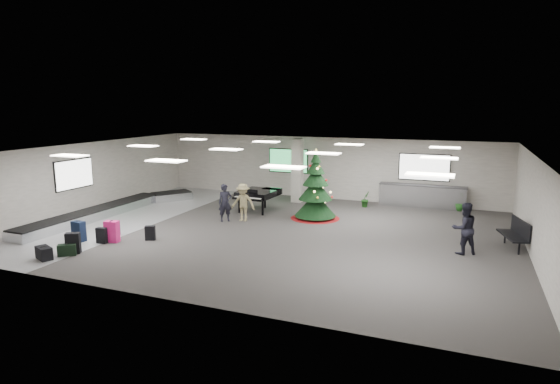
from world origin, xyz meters
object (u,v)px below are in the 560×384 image
at_px(christmas_tree, 315,195).
at_px(traveler_bench, 464,228).
at_px(service_counter, 422,196).
at_px(bench, 516,233).
at_px(traveler_b, 243,202).
at_px(potted_plant_left, 365,199).
at_px(grand_piano, 257,194).
at_px(potted_plant_right, 460,202).
at_px(baggage_carousel, 112,210).
at_px(traveler_a, 225,203).
at_px(pink_suitcase, 112,232).

bearing_deg(christmas_tree, traveler_bench, -25.36).
bearing_deg(traveler_bench, service_counter, -104.31).
relative_size(bench, traveler_b, 1.07).
height_order(service_counter, bench, service_counter).
height_order(bench, potted_plant_left, bench).
height_order(grand_piano, potted_plant_right, grand_piano).
height_order(service_counter, potted_plant_right, service_counter).
distance_m(grand_piano, traveler_b, 1.92).
xyz_separation_m(bench, potted_plant_left, (-6.13, 4.69, -0.18)).
xyz_separation_m(service_counter, traveler_bench, (1.94, -6.89, 0.33)).
xyz_separation_m(christmas_tree, traveler_b, (-2.71, -1.58, -0.24)).
height_order(baggage_carousel, traveler_bench, traveler_bench).
height_order(christmas_tree, grand_piano, christmas_tree).
height_order(bench, traveler_a, traveler_a).
distance_m(traveler_a, potted_plant_right, 10.87).
bearing_deg(traveler_a, bench, -39.67).
bearing_deg(traveler_bench, potted_plant_right, -118.11).
relative_size(baggage_carousel, traveler_b, 6.04).
relative_size(pink_suitcase, traveler_bench, 0.46).
xyz_separation_m(grand_piano, potted_plant_right, (8.72, 3.54, -0.38)).
relative_size(pink_suitcase, traveler_b, 0.50).
bearing_deg(traveler_a, potted_plant_left, 3.89).
bearing_deg(baggage_carousel, grand_piano, 27.45).
relative_size(service_counter, pink_suitcase, 5.08).
height_order(pink_suitcase, grand_piano, grand_piano).
bearing_deg(service_counter, grand_piano, -152.15).
relative_size(service_counter, traveler_b, 2.52).
bearing_deg(pink_suitcase, service_counter, 37.88).
distance_m(traveler_b, potted_plant_right, 10.12).
distance_m(service_counter, grand_piano, 7.93).
xyz_separation_m(baggage_carousel, bench, (16.45, 1.05, 0.37)).
distance_m(christmas_tree, traveler_a, 3.89).
relative_size(baggage_carousel, bench, 5.66).
height_order(baggage_carousel, pink_suitcase, pink_suitcase).
bearing_deg(grand_piano, christmas_tree, -2.92).
height_order(grand_piano, traveler_b, traveler_b).
xyz_separation_m(grand_piano, traveler_bench, (8.95, -3.19, 0.06)).
height_order(grand_piano, traveler_a, traveler_a).
distance_m(pink_suitcase, traveler_bench, 12.22).
bearing_deg(traveler_b, christmas_tree, 24.70).
height_order(service_counter, potted_plant_left, service_counter).
relative_size(traveler_a, potted_plant_right, 1.84).
relative_size(baggage_carousel, christmas_tree, 3.18).
height_order(pink_suitcase, traveler_bench, traveler_bench).
distance_m(pink_suitcase, potted_plant_left, 11.71).
distance_m(bench, traveler_bench, 2.09).
bearing_deg(baggage_carousel, service_counter, 27.67).
relative_size(service_counter, traveler_bench, 2.32).
xyz_separation_m(traveler_b, potted_plant_left, (4.28, 4.61, -0.40)).
bearing_deg(traveler_a, traveler_bench, -46.79).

